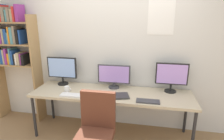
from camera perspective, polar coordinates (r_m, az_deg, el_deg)
name	(u,v)px	position (r m, az deg, el deg)	size (l,w,h in m)	color
wall_back	(116,52)	(3.18, 1.29, 5.47)	(4.87, 0.11, 2.60)	silver
desk	(111,95)	(2.96, -0.19, -7.68)	(2.47, 0.68, 0.74)	tan
bookshelf	(12,46)	(3.76, -28.07, 6.49)	(0.83, 0.28, 2.08)	#9E7A4C
office_chair	(96,139)	(2.52, -4.85, -20.07)	(0.52, 0.52, 0.99)	#2D2D33
monitor_left	(62,69)	(3.32, -14.86, 0.23)	(0.52, 0.18, 0.48)	black
monitor_center	(114,76)	(3.07, 0.58, -1.68)	(0.53, 0.18, 0.39)	#38383D
monitor_right	(172,76)	(3.03, 17.58, -1.71)	(0.49, 0.18, 0.46)	black
keyboard_left	(72,95)	(2.89, -12.13, -7.41)	(0.34, 0.13, 0.02)	silver
keyboard_right	(148,101)	(2.68, 10.81, -9.27)	(0.32, 0.13, 0.02)	#38383D
mouse_left_side	(90,94)	(2.88, -6.79, -7.11)	(0.06, 0.10, 0.03)	silver
mouse_right_side	(102,98)	(2.73, -3.01, -8.34)	(0.06, 0.10, 0.03)	#38383D
laptop_closed	(118,96)	(2.80, 1.75, -7.84)	(0.32, 0.22, 0.02)	#2D2D2D
coffee_mug	(67,89)	(3.04, -13.45, -5.62)	(0.11, 0.08, 0.09)	white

